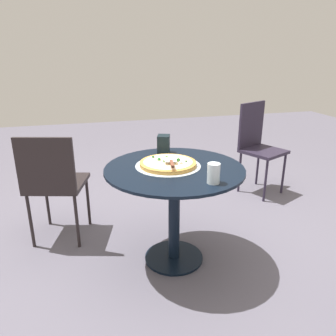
# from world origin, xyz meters

# --- Properties ---
(ground_plane) EXTENTS (10.00, 10.00, 0.00)m
(ground_plane) POSITION_xyz_m (0.00, 0.00, 0.00)
(ground_plane) COLOR slate
(patio_table) EXTENTS (0.92, 0.92, 0.70)m
(patio_table) POSITION_xyz_m (0.00, 0.00, 0.53)
(patio_table) COLOR black
(patio_table) RESTS_ON ground
(pizza_on_tray) EXTENTS (0.43, 0.43, 0.05)m
(pizza_on_tray) POSITION_xyz_m (-0.03, 0.04, 0.71)
(pizza_on_tray) COLOR silver
(pizza_on_tray) RESTS_ON patio_table
(pizza_server) EXTENTS (0.10, 0.22, 0.02)m
(pizza_server) POSITION_xyz_m (-0.03, -0.04, 0.75)
(pizza_server) COLOR silver
(pizza_server) RESTS_ON pizza_on_tray
(drinking_cup) EXTENTS (0.07, 0.07, 0.12)m
(drinking_cup) POSITION_xyz_m (0.14, -0.32, 0.76)
(drinking_cup) COLOR silver
(drinking_cup) RESTS_ON patio_table
(napkin_dispenser) EXTENTS (0.12, 0.12, 0.13)m
(napkin_dispenser) POSITION_xyz_m (0.01, 0.33, 0.77)
(napkin_dispenser) COLOR black
(napkin_dispenser) RESTS_ON patio_table
(patio_chair_near) EXTENTS (0.50, 0.50, 0.93)m
(patio_chair_near) POSITION_xyz_m (1.17, 0.96, 0.54)
(patio_chair_near) COLOR #292233
(patio_chair_near) RESTS_ON ground
(patio_chair_corner) EXTENTS (0.50, 0.50, 0.87)m
(patio_chair_corner) POSITION_xyz_m (-0.80, 0.47, 0.51)
(patio_chair_corner) COLOR black
(patio_chair_corner) RESTS_ON ground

